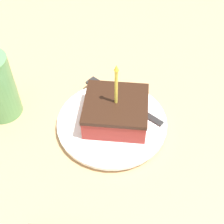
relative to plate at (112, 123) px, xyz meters
The scene contains 4 objects.
ground_plane 0.05m from the plate, 144.66° to the right, with size 2.40×2.40×0.04m.
plate is the anchor object (origin of this frame).
cake_slice 0.03m from the plate, 66.00° to the right, with size 0.11×0.12×0.14m.
fork 0.06m from the plate, ahead, with size 0.13×0.17×0.00m.
Camera 1 is at (-0.36, -0.02, 0.49)m, focal length 50.00 mm.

